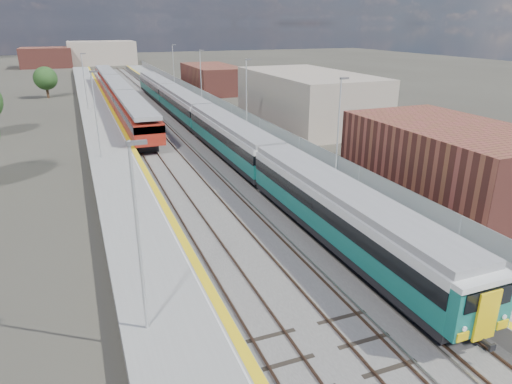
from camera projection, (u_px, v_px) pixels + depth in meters
ground at (177, 125)px, 58.32m from camera, size 320.00×320.00×0.00m
ballast_bed at (156, 122)px, 59.72m from camera, size 10.50×155.00×0.06m
tracks at (158, 119)px, 61.36m from camera, size 8.96×160.00×0.17m
platform_right at (211, 115)px, 62.13m from camera, size 4.70×155.00×8.52m
platform_left at (101, 122)px, 57.20m from camera, size 4.30×155.00×8.52m
buildings at (40, 29)px, 125.68m from camera, size 72.00×185.50×40.00m
green_train at (203, 118)px, 51.34m from camera, size 2.84×79.01×3.12m
red_train at (117, 92)px, 69.94m from camera, size 3.02×61.20×3.81m
tree_c at (45, 78)px, 78.16m from camera, size 3.93×3.93×5.33m
tree_d at (291, 84)px, 69.94m from camera, size 4.11×4.11×5.58m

